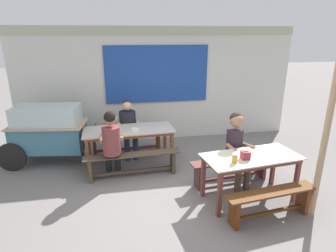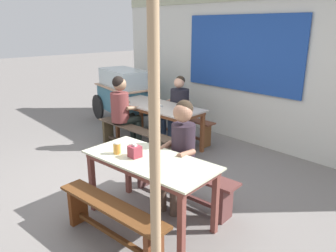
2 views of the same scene
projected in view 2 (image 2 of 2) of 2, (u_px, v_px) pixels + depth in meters
ground_plane at (127, 180)px, 4.69m from camera, size 40.00×40.00×0.00m
backdrop_wall at (245, 65)px, 5.98m from camera, size 6.75×0.23×2.74m
dining_table_far at (157, 109)px, 5.88m from camera, size 1.82×0.83×0.76m
dining_table_near at (150, 166)px, 3.54m from camera, size 1.58×0.87×0.76m
bench_far_back at (178, 123)px, 6.37m from camera, size 1.66×0.33×0.45m
bench_far_front at (134, 137)px, 5.62m from camera, size 1.79×0.34×0.45m
bench_near_back at (181, 179)px, 4.05m from camera, size 1.55×0.46×0.45m
bench_near_front at (111, 218)px, 3.25m from camera, size 1.42×0.42×0.45m
food_cart at (124, 92)px, 7.26m from camera, size 1.90×1.03×1.21m
person_left_back_turned at (123, 107)px, 5.77m from camera, size 0.43×0.55×1.30m
person_right_near_table at (180, 147)px, 3.85m from camera, size 0.45×0.52×1.32m
person_center_facing at (177, 104)px, 6.18m from camera, size 0.50×0.61×1.23m
tissue_box at (135, 151)px, 3.54m from camera, size 0.12×0.12×0.15m
condiment_jar at (117, 148)px, 3.63m from camera, size 0.08×0.08×0.14m
soup_bowl at (158, 106)px, 5.71m from camera, size 0.16×0.16×0.04m
wooden_support_post at (155, 143)px, 2.46m from camera, size 0.09×0.09×2.57m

